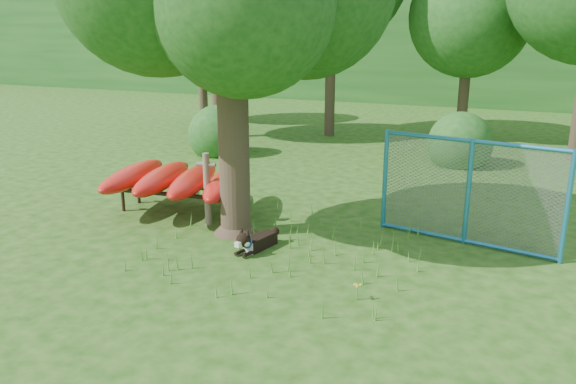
% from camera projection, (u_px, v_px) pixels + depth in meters
% --- Properties ---
extents(ground, '(80.00, 80.00, 0.00)m').
position_uv_depth(ground, '(245.00, 271.00, 8.82)').
color(ground, '#1C440D').
rests_on(ground, ground).
extents(wooden_post, '(0.39, 0.15, 1.42)m').
position_uv_depth(wooden_post, '(207.00, 187.00, 10.76)').
color(wooden_post, '#6A5E4F').
rests_on(wooden_post, ground).
extents(kayak_rack, '(3.33, 2.97, 0.91)m').
position_uv_depth(kayak_rack, '(178.00, 179.00, 11.57)').
color(kayak_rack, black).
rests_on(kayak_rack, ground).
extents(husky_dog, '(0.42, 1.05, 0.48)m').
position_uv_depth(husky_dog, '(255.00, 241.00, 9.59)').
color(husky_dog, black).
rests_on(husky_dog, ground).
extents(fence_section, '(3.19, 0.66, 3.14)m').
position_uv_depth(fence_section, '(468.00, 192.00, 9.71)').
color(fence_section, teal).
rests_on(fence_section, ground).
extents(wildflower_clump, '(0.11, 0.12, 0.25)m').
position_uv_depth(wildflower_clump, '(357.00, 287.00, 7.80)').
color(wildflower_clump, '#519330').
rests_on(wildflower_clump, ground).
extents(bg_tree_a, '(4.40, 4.40, 6.70)m').
position_uv_depth(bg_tree_a, '(214.00, 6.00, 18.94)').
color(bg_tree_a, '#392A1F').
rests_on(bg_tree_a, ground).
extents(bg_tree_c, '(4.00, 4.00, 6.12)m').
position_uv_depth(bg_tree_c, '(470.00, 17.00, 18.52)').
color(bg_tree_c, '#392A1F').
rests_on(bg_tree_c, ground).
extents(bg_tree_f, '(3.60, 3.60, 5.55)m').
position_uv_depth(bg_tree_f, '(201.00, 30.00, 22.76)').
color(bg_tree_f, '#392A1F').
rests_on(bg_tree_f, ground).
extents(shrub_left, '(1.80, 1.80, 1.80)m').
position_uv_depth(shrub_left, '(218.00, 154.00, 17.37)').
color(shrub_left, '#1B521A').
rests_on(shrub_left, ground).
extents(shrub_mid, '(1.80, 1.80, 1.80)m').
position_uv_depth(shrub_mid, '(458.00, 165.00, 15.93)').
color(shrub_mid, '#1B521A').
rests_on(shrub_mid, ground).
extents(wooded_hillside, '(80.00, 12.00, 6.00)m').
position_uv_depth(wooded_hillside, '(474.00, 44.00, 32.57)').
color(wooded_hillside, '#1B521A').
rests_on(wooded_hillside, ground).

